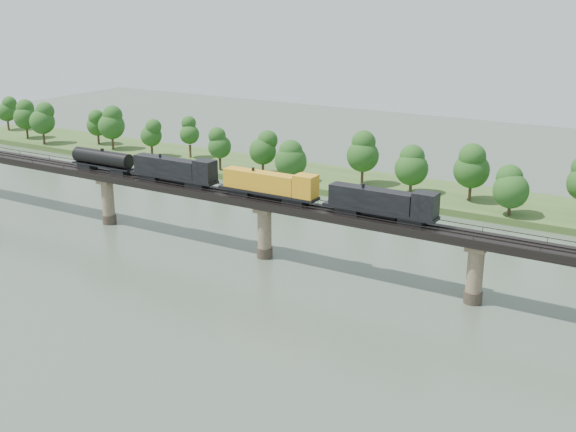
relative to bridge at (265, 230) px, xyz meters
The scene contains 6 objects.
ground 30.49m from the bridge, 90.00° to the right, with size 400.00×400.00×0.00m, color #3A4A3A.
far_bank 55.20m from the bridge, 90.00° to the left, with size 300.00×24.00×1.60m, color #355221.
bridge is the anchor object (origin of this frame).
bridge_superstructure 6.33m from the bridge, 90.00° to the left, with size 220.00×4.90×0.75m.
far_treeline 51.30m from the bridge, 99.23° to the left, with size 289.06×17.54×13.60m.
freight_train 10.85m from the bridge, behind, with size 81.77×3.19×5.63m.
Camera 1 is at (69.86, -76.91, 48.28)m, focal length 45.00 mm.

